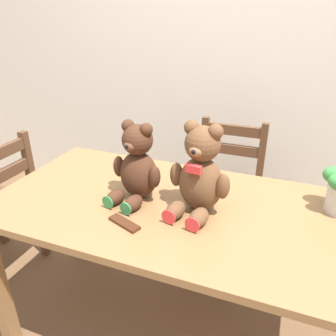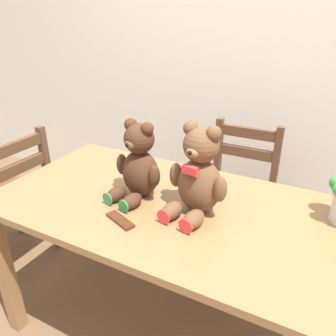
% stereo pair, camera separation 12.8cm
% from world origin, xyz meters
% --- Properties ---
extents(wall_back, '(8.00, 0.04, 2.60)m').
position_xyz_m(wall_back, '(0.00, 1.55, 1.30)').
color(wall_back, silver).
rests_on(wall_back, ground_plane).
extents(dining_table, '(1.51, 0.76, 0.73)m').
position_xyz_m(dining_table, '(0.00, 0.38, 0.63)').
color(dining_table, olive).
rests_on(dining_table, ground_plane).
extents(wooden_chair_behind, '(0.39, 0.40, 0.86)m').
position_xyz_m(wooden_chair_behind, '(0.07, 1.06, 0.44)').
color(wooden_chair_behind, brown).
rests_on(wooden_chair_behind, ground_plane).
extents(teddy_bear_left, '(0.23, 0.24, 0.33)m').
position_xyz_m(teddy_bear_left, '(-0.17, 0.38, 0.87)').
color(teddy_bear_left, '#472819').
rests_on(teddy_bear_left, dining_table).
extents(teddy_bear_right, '(0.25, 0.26, 0.35)m').
position_xyz_m(teddy_bear_right, '(0.09, 0.38, 0.88)').
color(teddy_bear_right, brown).
rests_on(teddy_bear_right, dining_table).
extents(chocolate_bar, '(0.14, 0.08, 0.01)m').
position_xyz_m(chocolate_bar, '(-0.13, 0.18, 0.74)').
color(chocolate_bar, '#472314').
rests_on(chocolate_bar, dining_table).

